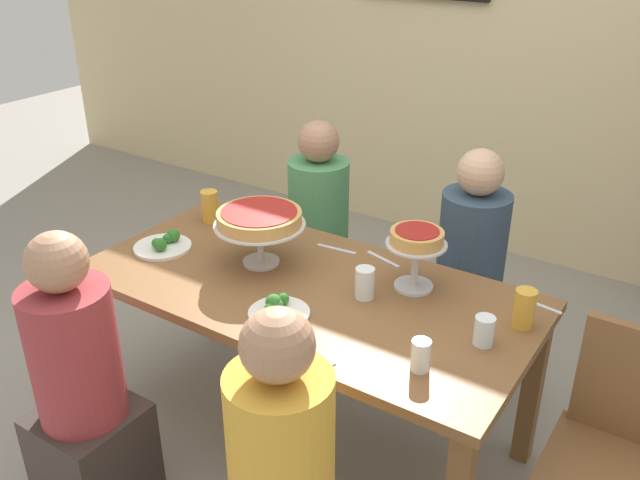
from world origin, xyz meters
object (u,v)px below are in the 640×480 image
(salad_plate_near_diner, at_px, (278,309))
(salad_plate_far_diner, at_px, (164,244))
(diner_far_right, at_px, (468,288))
(beer_glass_amber_short, at_px, (524,308))
(diner_far_left, at_px, (319,247))
(chair_head_east, at_px, (617,446))
(deep_dish_pizza_stand, at_px, (259,220))
(diner_near_left, at_px, (84,403))
(water_glass_clear_near, at_px, (484,331))
(cutlery_fork_near, at_px, (317,351))
(cutlery_fork_far, at_px, (538,305))
(personal_pizza_stand, at_px, (416,244))
(cutlery_spare_fork, at_px, (383,259))
(water_glass_clear_spare, at_px, (421,355))
(water_glass_clear_far, at_px, (365,283))
(dining_table, at_px, (306,304))
(cutlery_knife_far, at_px, (243,218))
(cutlery_knife_near, at_px, (337,249))
(beer_glass_amber_tall, at_px, (210,206))

(salad_plate_near_diner, relative_size, salad_plate_far_diner, 0.91)
(diner_far_right, distance_m, beer_glass_amber_short, 0.76)
(diner_far_left, relative_size, chair_head_east, 1.32)
(diner_far_left, distance_m, chair_head_east, 1.71)
(chair_head_east, height_order, deep_dish_pizza_stand, deep_dish_pizza_stand)
(diner_near_left, xyz_separation_m, deep_dish_pizza_stand, (0.17, 0.80, 0.44))
(water_glass_clear_near, distance_m, cutlery_fork_near, 0.56)
(diner_near_left, relative_size, cutlery_fork_far, 6.39)
(diner_far_right, xyz_separation_m, diner_near_left, (-0.81, -1.49, 0.00))
(personal_pizza_stand, distance_m, cutlery_fork_far, 0.49)
(cutlery_fork_far, height_order, cutlery_spare_fork, same)
(diner_far_right, relative_size, deep_dish_pizza_stand, 3.12)
(water_glass_clear_spare, bearing_deg, water_glass_clear_far, 142.06)
(diner_near_left, xyz_separation_m, water_glass_clear_far, (0.66, 0.80, 0.31))
(dining_table, height_order, water_glass_clear_near, water_glass_clear_near)
(salad_plate_near_diner, distance_m, cutlery_fork_near, 0.27)
(water_glass_clear_far, distance_m, cutlery_knife_far, 0.88)
(deep_dish_pizza_stand, distance_m, personal_pizza_stand, 0.63)
(diner_far_left, relative_size, personal_pizza_stand, 4.76)
(dining_table, distance_m, salad_plate_far_diner, 0.69)
(cutlery_knife_near, relative_size, cutlery_knife_far, 1.00)
(diner_far_left, distance_m, cutlery_fork_near, 1.28)
(cutlery_knife_near, height_order, cutlery_knife_far, same)
(diner_far_right, bearing_deg, cutlery_knife_far, -68.38)
(water_glass_clear_spare, bearing_deg, cutlery_spare_fork, 127.55)
(deep_dish_pizza_stand, relative_size, beer_glass_amber_short, 2.61)
(beer_glass_amber_short, distance_m, cutlery_knife_near, 0.86)
(cutlery_knife_near, bearing_deg, beer_glass_amber_tall, 0.88)
(cutlery_knife_far, bearing_deg, cutlery_fork_far, 179.05)
(dining_table, distance_m, water_glass_clear_spare, 0.66)
(beer_glass_amber_tall, distance_m, cutlery_fork_near, 1.14)
(cutlery_knife_near, bearing_deg, salad_plate_far_diner, 26.81)
(cutlery_knife_near, bearing_deg, dining_table, 94.63)
(diner_near_left, bearing_deg, dining_table, -29.37)
(diner_near_left, height_order, salad_plate_far_diner, diner_near_left)
(diner_far_left, bearing_deg, beer_glass_amber_tall, -31.80)
(chair_head_east, bearing_deg, salad_plate_near_diner, 14.11)
(water_glass_clear_far, bearing_deg, water_glass_clear_near, -5.32)
(cutlery_spare_fork, bearing_deg, diner_far_right, -104.49)
(dining_table, distance_m, cutlery_fork_near, 0.45)
(cutlery_spare_fork, bearing_deg, diner_far_left, -16.48)
(beer_glass_amber_short, bearing_deg, cutlery_fork_near, -134.31)
(deep_dish_pizza_stand, distance_m, cutlery_fork_near, 0.68)
(diner_far_left, height_order, cutlery_fork_near, diner_far_left)
(personal_pizza_stand, distance_m, cutlery_knife_far, 0.97)
(water_glass_clear_near, bearing_deg, cutlery_fork_far, 76.83)
(salad_plate_near_diner, bearing_deg, cutlery_fork_far, 36.93)
(water_glass_clear_far, bearing_deg, cutlery_knife_far, 159.87)
(deep_dish_pizza_stand, xyz_separation_m, beer_glass_amber_tall, (-0.45, 0.20, -0.12))
(diner_far_right, distance_m, cutlery_knife_far, 1.08)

